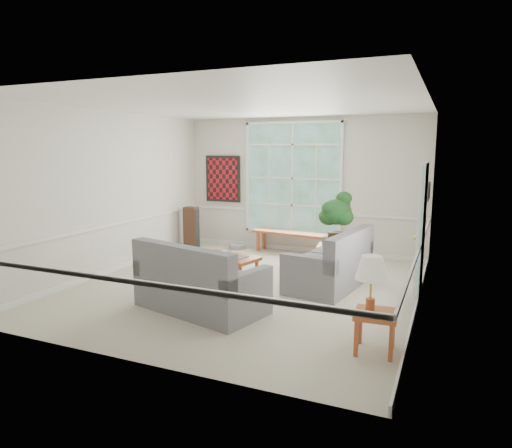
{
  "coord_description": "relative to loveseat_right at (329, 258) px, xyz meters",
  "views": [
    {
      "loc": [
        3.1,
        -6.76,
        2.29
      ],
      "look_at": [
        0.1,
        0.2,
        1.05
      ],
      "focal_mm": 32.0,
      "sensor_mm": 36.0,
      "label": 1
    }
  ],
  "objects": [
    {
      "name": "cat",
      "position": [
        -0.01,
        0.64,
        0.09
      ],
      "size": [
        0.38,
        0.31,
        0.15
      ],
      "primitive_type": "ellipsoid",
      "rotation": [
        0.0,
        0.0,
        0.28
      ],
      "color": "black",
      "rests_on": "loveseat_right"
    },
    {
      "name": "table_lamp",
      "position": [
        1.05,
        -2.29,
        0.31
      ],
      "size": [
        0.45,
        0.45,
        0.64
      ],
      "primitive_type": null,
      "rotation": [
        0.0,
        0.0,
        -0.23
      ],
      "color": "silver",
      "rests_on": "side_table"
    },
    {
      "name": "wall_frame_near",
      "position": [
        1.43,
        1.15,
        1.06
      ],
      "size": [
        0.04,
        0.26,
        0.32
      ],
      "primitive_type": "cube",
      "color": "black",
      "rests_on": "wall_right"
    },
    {
      "name": "wall_frame_far",
      "position": [
        1.43,
        1.55,
        1.06
      ],
      "size": [
        0.04,
        0.26,
        0.32
      ],
      "primitive_type": "cube",
      "color": "black",
      "rests_on": "wall_right"
    },
    {
      "name": "door_sidelight",
      "position": [
        1.43,
        -0.63,
        0.66
      ],
      "size": [
        0.08,
        0.26,
        1.9
      ],
      "primitive_type": "cube",
      "color": "white",
      "rests_on": "wall_right"
    },
    {
      "name": "window_bench",
      "position": [
        -1.25,
        2.05,
        -0.25
      ],
      "size": [
        2.09,
        0.67,
        0.48
      ],
      "primitive_type": "cube",
      "rotation": [
        0.0,
        0.0,
        -0.13
      ],
      "color": "#AC4E28",
      "rests_on": "floor"
    },
    {
      "name": "wall_art",
      "position": [
        -3.23,
        2.35,
        1.11
      ],
      "size": [
        0.9,
        0.06,
        1.1
      ],
      "primitive_type": "cube",
      "color": "maroon",
      "rests_on": "wall_back"
    },
    {
      "name": "floor_speaker",
      "position": [
        -3.68,
        1.61,
        0.01
      ],
      "size": [
        0.32,
        0.26,
        0.98
      ],
      "primitive_type": "cube",
      "rotation": [
        0.0,
        0.0,
        0.06
      ],
      "color": "#3B2216",
      "rests_on": "floor"
    },
    {
      "name": "wall_right",
      "position": [
        1.47,
        -0.6,
        1.01
      ],
      "size": [
        0.02,
        6.0,
        3.0
      ],
      "primitive_type": "cube",
      "color": "silver",
      "rests_on": "ground"
    },
    {
      "name": "pewter_bowl",
      "position": [
        -1.86,
        -0.19,
        -0.04
      ],
      "size": [
        0.35,
        0.35,
        0.07
      ],
      "primitive_type": "imported",
      "rotation": [
        0.0,
        0.0,
        -0.4
      ],
      "color": "gray",
      "rests_on": "coffee_table"
    },
    {
      "name": "loveseat_front",
      "position": [
        -1.41,
        -1.86,
        0.02
      ],
      "size": [
        2.03,
        1.39,
        1.0
      ],
      "primitive_type": "cube",
      "rotation": [
        0.0,
        0.0,
        -0.25
      ],
      "color": "slate",
      "rests_on": "floor"
    },
    {
      "name": "wall_front",
      "position": [
        -1.28,
        -3.6,
        1.01
      ],
      "size": [
        5.5,
        0.02,
        3.0
      ],
      "primitive_type": "cube",
      "color": "silver",
      "rests_on": "ground"
    },
    {
      "name": "floor",
      "position": [
        -1.28,
        -0.6,
        -0.49
      ],
      "size": [
        5.5,
        6.0,
        0.01
      ],
      "primitive_type": "cube",
      "color": "#BCB6A0",
      "rests_on": "ground"
    },
    {
      "name": "loveseat_right",
      "position": [
        0.0,
        0.0,
        0.0
      ],
      "size": [
        1.19,
        1.92,
        0.97
      ],
      "primitive_type": "cube",
      "rotation": [
        0.0,
        0.0,
        -0.15
      ],
      "color": "slate",
      "rests_on": "floor"
    },
    {
      "name": "wall_left",
      "position": [
        -4.03,
        -0.6,
        1.01
      ],
      "size": [
        0.02,
        6.0,
        3.0
      ],
      "primitive_type": "cube",
      "color": "silver",
      "rests_on": "ground"
    },
    {
      "name": "houseplant",
      "position": [
        -0.11,
        0.87,
        0.55
      ],
      "size": [
        0.63,
        0.63,
        1.03
      ],
      "primitive_type": null,
      "rotation": [
        0.0,
        0.0,
        0.06
      ],
      "color": "#1C4D1F",
      "rests_on": "end_table"
    },
    {
      "name": "coffee_table",
      "position": [
        -1.79,
        -0.25,
        -0.28
      ],
      "size": [
        1.22,
        0.86,
        0.41
      ],
      "primitive_type": "cube",
      "rotation": [
        0.0,
        0.0,
        -0.25
      ],
      "color": "#AC4E28",
      "rests_on": "floor"
    },
    {
      "name": "entry_door",
      "position": [
        1.43,
        -0.0,
        0.56
      ],
      "size": [
        0.08,
        0.9,
        2.1
      ],
      "primitive_type": "cube",
      "color": "white",
      "rests_on": "floor"
    },
    {
      "name": "ceiling",
      "position": [
        -1.28,
        -0.6,
        2.51
      ],
      "size": [
        5.5,
        6.0,
        0.02
      ],
      "primitive_type": "cube",
      "color": "white",
      "rests_on": "ground"
    },
    {
      "name": "wall_back",
      "position": [
        -1.28,
        2.4,
        1.01
      ],
      "size": [
        5.5,
        0.02,
        3.0
      ],
      "primitive_type": "cube",
      "color": "silver",
      "rests_on": "ground"
    },
    {
      "name": "side_table",
      "position": [
        1.12,
        -2.31,
        -0.25
      ],
      "size": [
        0.5,
        0.5,
        0.48
      ],
      "primitive_type": "cube",
      "rotation": [
        0.0,
        0.0,
        0.07
      ],
      "color": "#AC4E28",
      "rests_on": "floor"
    },
    {
      "name": "window_back",
      "position": [
        -1.48,
        2.36,
        1.16
      ],
      "size": [
        2.3,
        0.08,
        2.4
      ],
      "primitive_type": "cube",
      "color": "white",
      "rests_on": "wall_back"
    },
    {
      "name": "pet_bed",
      "position": [
        -2.71,
        2.05,
        -0.43
      ],
      "size": [
        0.5,
        0.5,
        0.12
      ],
      "primitive_type": "cylinder",
      "rotation": [
        0.0,
        0.0,
        -0.23
      ],
      "color": "gray",
      "rests_on": "floor"
    },
    {
      "name": "end_table",
      "position": [
        -0.18,
        0.85,
        -0.23
      ],
      "size": [
        0.59,
        0.59,
        0.52
      ],
      "primitive_type": "cube",
      "rotation": [
        0.0,
        0.0,
        0.14
      ],
      "color": "#AC4E28",
      "rests_on": "floor"
    }
  ]
}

